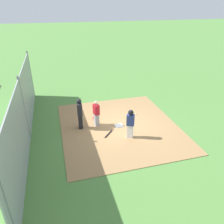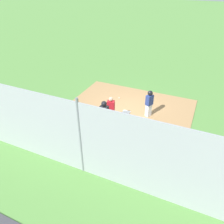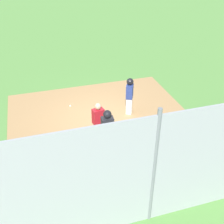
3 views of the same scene
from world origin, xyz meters
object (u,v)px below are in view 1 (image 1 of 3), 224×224
(home_plate, at_px, (119,126))
(catcher_mask, at_px, (94,118))
(umpire, at_px, (80,113))
(baseball, at_px, (136,114))
(baseball_bat, at_px, (109,134))
(runner, at_px, (130,122))
(catcher, at_px, (96,113))

(home_plate, distance_m, catcher_mask, 1.68)
(umpire, xyz_separation_m, baseball, (-0.67, 3.51, -0.88))
(baseball, bearing_deg, baseball_bat, -52.02)
(umpire, distance_m, runner, 2.81)
(catcher, relative_size, runner, 0.96)
(catcher, relative_size, catcher_mask, 6.25)
(home_plate, relative_size, runner, 0.28)
(umpire, relative_size, runner, 1.12)
(umpire, bearing_deg, baseball, 14.47)
(home_plate, bearing_deg, baseball_bat, -48.84)
(catcher, height_order, catcher_mask, catcher)
(umpire, distance_m, catcher_mask, 1.53)
(catcher, xyz_separation_m, runner, (1.66, 1.40, 0.11))
(home_plate, height_order, catcher_mask, catcher_mask)
(catcher, distance_m, runner, 2.17)
(baseball, bearing_deg, catcher, -76.89)
(home_plate, xyz_separation_m, catcher_mask, (-1.20, -1.18, 0.05))
(catcher, distance_m, baseball_bat, 1.39)
(catcher, xyz_separation_m, baseball, (-0.60, 2.59, -0.73))
(home_plate, relative_size, umpire, 0.25)
(catcher, bearing_deg, umpire, 171.79)
(home_plate, xyz_separation_m, runner, (1.24, 0.21, 0.87))
(catcher, height_order, baseball_bat, catcher)
(catcher_mask, bearing_deg, home_plate, 44.51)
(umpire, xyz_separation_m, runner, (1.59, 2.32, -0.04))
(catcher, relative_size, umpire, 0.86)
(runner, xyz_separation_m, baseball, (-2.26, 1.19, -0.84))
(baseball_bat, distance_m, baseball, 2.77)
(home_plate, xyz_separation_m, umpire, (-0.34, -2.11, 0.91))
(home_plate, distance_m, runner, 1.53)
(baseball_bat, bearing_deg, umpire, 93.61)
(runner, relative_size, baseball_bat, 2.00)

